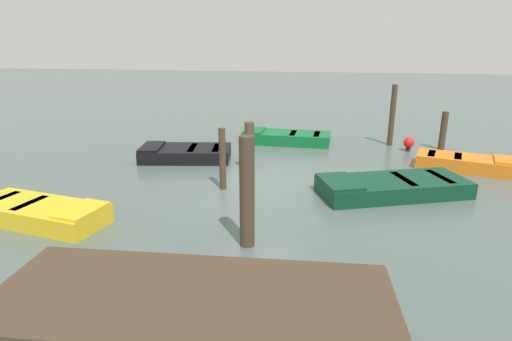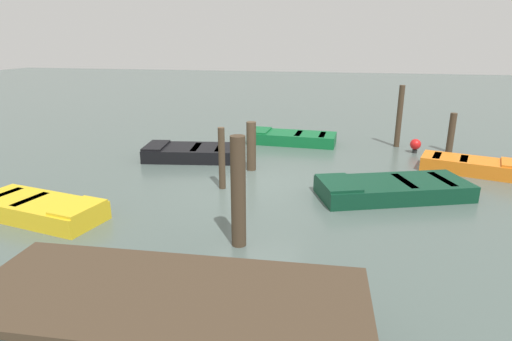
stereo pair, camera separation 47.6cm
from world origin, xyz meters
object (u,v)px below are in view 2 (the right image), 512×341
(rowboat_green, at_px, (291,138))
(rowboat_black, at_px, (189,152))
(rowboat_dark_green, at_px, (392,188))
(dock_segment, at_px, (167,301))
(mooring_piling_mid_left, at_px, (251,146))
(rowboat_orange, at_px, (472,165))
(mooring_piling_near_left, at_px, (399,116))
(mooring_piling_center, at_px, (222,159))
(mooring_piling_mid_right, at_px, (238,192))
(rowboat_yellow, at_px, (40,208))
(marker_buoy, at_px, (415,145))
(mooring_piling_far_right, at_px, (451,133))

(rowboat_green, distance_m, rowboat_black, 4.06)
(rowboat_dark_green, relative_size, rowboat_black, 1.31)
(dock_segment, bearing_deg, rowboat_dark_green, -119.34)
(dock_segment, distance_m, mooring_piling_mid_left, 7.80)
(rowboat_green, bearing_deg, rowboat_orange, 158.70)
(mooring_piling_near_left, relative_size, mooring_piling_center, 1.36)
(mooring_piling_mid_right, bearing_deg, mooring_piling_mid_left, -80.21)
(mooring_piling_center, bearing_deg, rowboat_black, -53.36)
(rowboat_yellow, height_order, marker_buoy, marker_buoy)
(dock_segment, relative_size, mooring_piling_far_right, 3.51)
(rowboat_black, distance_m, mooring_piling_mid_right, 6.30)
(mooring_piling_mid_right, bearing_deg, mooring_piling_far_right, -123.54)
(rowboat_black, height_order, mooring_piling_near_left, mooring_piling_near_left)
(dock_segment, bearing_deg, rowboat_black, -73.79)
(mooring_piling_mid_right, bearing_deg, rowboat_yellow, -4.03)
(rowboat_yellow, bearing_deg, mooring_piling_mid_right, 6.55)
(rowboat_dark_green, bearing_deg, mooring_piling_far_right, -135.58)
(dock_segment, xyz_separation_m, rowboat_yellow, (4.47, -3.40, -0.62))
(mooring_piling_mid_left, bearing_deg, rowboat_yellow, 49.58)
(rowboat_orange, relative_size, mooring_piling_center, 1.77)
(mooring_piling_center, bearing_deg, rowboat_green, -101.95)
(mooring_piling_center, height_order, marker_buoy, mooring_piling_center)
(rowboat_green, distance_m, mooring_piling_far_right, 5.50)
(mooring_piling_mid_right, distance_m, mooring_piling_near_left, 9.31)
(rowboat_yellow, relative_size, rowboat_orange, 1.09)
(rowboat_dark_green, height_order, marker_buoy, marker_buoy)
(mooring_piling_near_left, bearing_deg, rowboat_green, 4.68)
(mooring_piling_mid_right, bearing_deg, mooring_piling_center, -68.06)
(rowboat_dark_green, distance_m, mooring_piling_far_right, 5.46)
(mooring_piling_mid_right, distance_m, marker_buoy, 8.86)
(rowboat_green, distance_m, marker_buoy, 4.33)
(rowboat_orange, height_order, mooring_piling_mid_left, mooring_piling_mid_left)
(rowboat_dark_green, distance_m, mooring_piling_near_left, 5.41)
(rowboat_green, distance_m, rowboat_dark_green, 5.89)
(mooring_piling_mid_left, height_order, mooring_piling_center, mooring_piling_center)
(rowboat_yellow, height_order, rowboat_orange, same)
(rowboat_dark_green, distance_m, rowboat_black, 6.49)
(rowboat_green, relative_size, mooring_piling_far_right, 2.40)
(rowboat_black, xyz_separation_m, marker_buoy, (-7.27, -2.30, 0.07))
(mooring_piling_mid_right, relative_size, marker_buoy, 4.39)
(mooring_piling_mid_left, bearing_deg, mooring_piling_center, 77.54)
(rowboat_green, xyz_separation_m, marker_buoy, (-4.30, 0.48, 0.07))
(dock_segment, relative_size, marker_buoy, 9.79)
(rowboat_yellow, relative_size, mooring_piling_mid_right, 1.47)
(mooring_piling_near_left, bearing_deg, mooring_piling_center, 48.71)
(rowboat_green, distance_m, mooring_piling_mid_right, 8.27)
(dock_segment, distance_m, rowboat_dark_green, 7.07)
(mooring_piling_far_right, xyz_separation_m, mooring_piling_near_left, (1.69, -0.39, 0.42))
(rowboat_black, relative_size, mooring_piling_center, 1.86)
(rowboat_yellow, bearing_deg, rowboat_green, 71.18)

